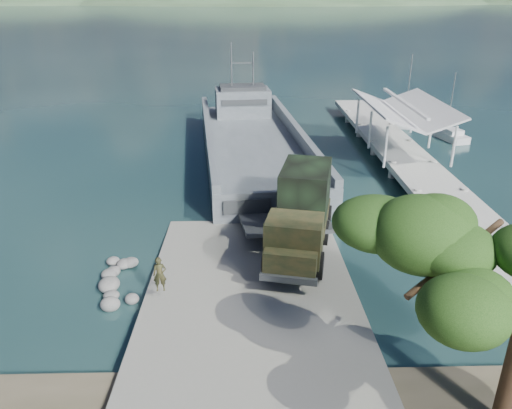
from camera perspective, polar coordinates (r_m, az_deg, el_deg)
name	(u,v)px	position (r m, az deg, el deg)	size (l,w,h in m)	color
ground	(251,291)	(25.00, -0.56, -9.90)	(1400.00, 1400.00, 0.00)	#163235
boat_ramp	(251,299)	(24.03, -0.53, -10.70)	(10.00, 18.00, 0.50)	gray
shoreline_rocks	(127,288)	(26.10, -14.50, -9.17)	(3.20, 5.60, 0.90)	#5F5F5C
distant_headlands	(289,4)	(583.25, 3.76, 21.93)	(1000.00, 240.00, 48.00)	#30462C
pier	(403,148)	(43.56, 16.47, 6.24)	(6.40, 44.00, 6.10)	#ACAAA1
landing_craft	(253,149)	(44.34, -0.32, 6.41)	(10.93, 33.12, 9.68)	#4F585E
military_truck	(302,212)	(27.24, 5.24, -0.88)	(4.66, 9.36, 4.17)	black
soldier	(160,282)	(23.64, -10.87, -8.66)	(0.62, 0.40, 1.69)	black
sailboat_near	(447,135)	(53.95, 21.01, 7.46)	(2.90, 5.68, 6.65)	silver
sailboat_far	(405,119)	(58.83, 16.64, 9.31)	(3.99, 6.51, 7.65)	silver
overhang_tree	(511,266)	(16.64, 27.12, -6.28)	(8.51, 7.84, 7.73)	black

